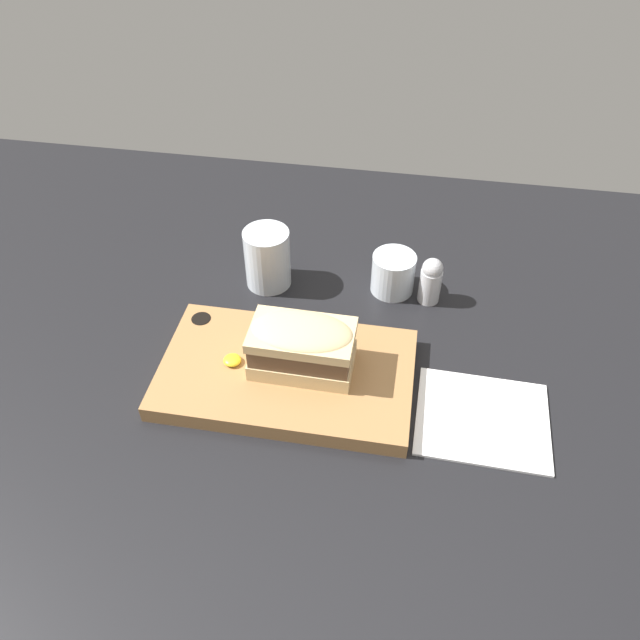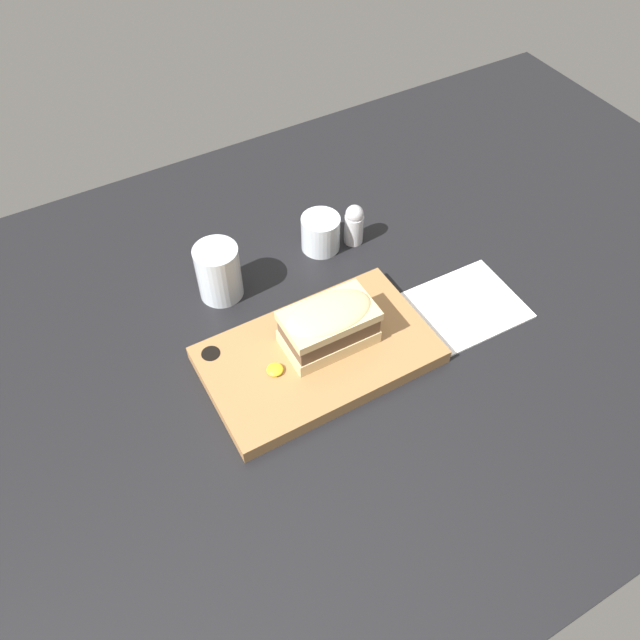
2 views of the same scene
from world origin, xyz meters
The scene contains 8 objects.
dining_table centered at (0.00, 0.00, 1.00)cm, with size 189.85×110.07×2.00cm.
serving_board centered at (-3.00, -5.78, 3.33)cm, with size 36.16×21.42×2.71cm.
sandwich centered at (-0.65, -5.11, 8.94)cm, with size 14.48×8.49×7.99cm.
mustard_dollop centered at (-10.74, -6.18, 5.16)cm, with size 2.57×2.57×1.03cm.
water_glass centered at (-10.45, 15.32, 6.45)cm, with size 7.61×7.61×10.25cm.
wine_glass centered at (10.41, 16.97, 5.07)cm, with size 7.20×7.20×6.83cm.
napkin centered at (25.03, -8.43, 2.20)cm, with size 18.32×15.77×0.40cm.
salt_shaker centered at (16.57, 15.31, 6.20)cm, with size 3.56×3.56×8.27cm.
Camera 1 is at (11.83, -63.93, 70.95)cm, focal length 35.00 mm.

